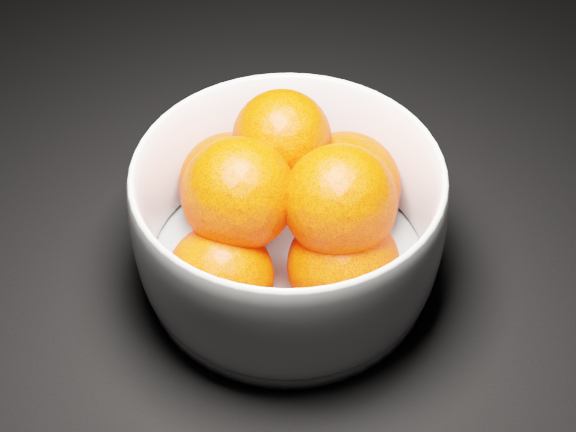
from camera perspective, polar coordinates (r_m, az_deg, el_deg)
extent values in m
cube|color=black|center=(0.81, -11.69, 5.43)|extent=(3.00, 3.00, 0.00)
cylinder|color=silver|center=(0.67, 0.00, -3.54)|extent=(0.23, 0.23, 0.01)
sphere|color=#ED2B01|center=(0.66, 4.06, 2.08)|extent=(0.09, 0.09, 0.09)
sphere|color=#ED2B01|center=(0.66, -4.04, 2.25)|extent=(0.09, 0.09, 0.09)
sphere|color=#ED2B01|center=(0.60, -4.83, -4.34)|extent=(0.08, 0.08, 0.08)
sphere|color=#ED2B01|center=(0.60, 3.96, -3.50)|extent=(0.08, 0.08, 0.08)
sphere|color=#ED2B01|center=(0.63, -0.44, 5.50)|extent=(0.08, 0.08, 0.08)
sphere|color=#ED2B01|center=(0.58, -3.54, 1.57)|extent=(0.08, 0.08, 0.08)
sphere|color=#ED2B01|center=(0.58, 3.71, 1.06)|extent=(0.08, 0.08, 0.08)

